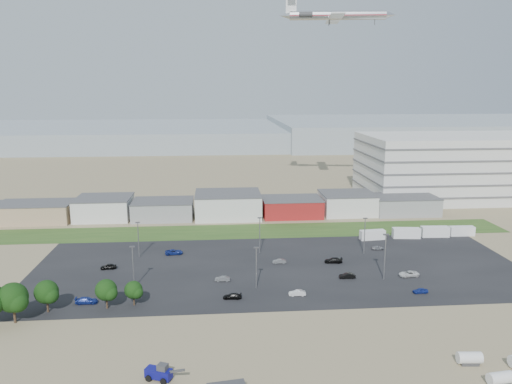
{
  "coord_description": "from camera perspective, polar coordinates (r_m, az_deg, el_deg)",
  "views": [
    {
      "loc": [
        -10.16,
        -96.1,
        43.52
      ],
      "look_at": [
        -0.37,
        22.0,
        18.68
      ],
      "focal_mm": 35.0,
      "sensor_mm": 36.0,
      "label": 1
    }
  ],
  "objects": [
    {
      "name": "box_trailer_c",
      "position": [
        158.09,
        19.76,
        -4.28
      ],
      "size": [
        8.24,
        2.95,
        3.05
      ],
      "primitive_type": null,
      "rotation": [
        0.0,
        0.0,
        -0.05
      ],
      "color": "silver",
      "rests_on": "ground"
    },
    {
      "name": "storage_tank_sw",
      "position": [
        87.29,
        26.14,
        -18.54
      ],
      "size": [
        3.92,
        2.31,
        2.23
      ],
      "primitive_type": null,
      "rotation": [
        0.0,
        0.0,
        0.13
      ],
      "color": "silver",
      "rests_on": "ground"
    },
    {
      "name": "building_row",
      "position": [
        171.84,
        -6.89,
        -1.54
      ],
      "size": [
        170.0,
        20.0,
        8.0
      ],
      "primitive_type": null,
      "color": "silver",
      "rests_on": "ground"
    },
    {
      "name": "parked_car_7",
      "position": [
        127.24,
        2.69,
        -7.91
      ],
      "size": [
        3.46,
        1.33,
        1.13
      ],
      "primitive_type": "imported",
      "rotation": [
        0.0,
        0.0,
        -1.61
      ],
      "color": "#595B5E",
      "rests_on": "ground"
    },
    {
      "name": "lightpole_front_r",
      "position": [
        119.11,
        14.51,
        -7.19
      ],
      "size": [
        1.28,
        0.53,
        10.91
      ],
      "primitive_type": null,
      "color": "slate",
      "rests_on": "ground"
    },
    {
      "name": "tree_left",
      "position": [
        105.74,
        -26.02,
        -11.09
      ],
      "size": [
        5.97,
        5.97,
        8.96
      ],
      "primitive_type": null,
      "color": "black",
      "rests_on": "ground"
    },
    {
      "name": "parked_car_9",
      "position": [
        135.4,
        -9.36,
        -6.78
      ],
      "size": [
        4.94,
        2.72,
        1.31
      ],
      "primitive_type": "imported",
      "rotation": [
        0.0,
        0.0,
        1.69
      ],
      "color": "navy",
      "rests_on": "ground"
    },
    {
      "name": "tree_right",
      "position": [
        105.92,
        -16.75,
        -10.91
      ],
      "size": [
        4.62,
        4.62,
        6.93
      ],
      "primitive_type": null,
      "color": "black",
      "rests_on": "ground"
    },
    {
      "name": "tree_mid",
      "position": [
        108.13,
        -22.82,
        -10.73
      ],
      "size": [
        4.97,
        4.97,
        7.46
      ],
      "primitive_type": null,
      "color": "black",
      "rests_on": "ground"
    },
    {
      "name": "box_trailer_a",
      "position": [
        150.11,
        13.16,
        -4.79
      ],
      "size": [
        7.53,
        3.0,
        2.75
      ],
      "primitive_type": null,
      "rotation": [
        0.0,
        0.0,
        0.1
      ],
      "color": "silver",
      "rests_on": "ground"
    },
    {
      "name": "parked_car_2",
      "position": [
        115.35,
        18.27,
        -10.66
      ],
      "size": [
        3.27,
        1.37,
        1.11
      ],
      "primitive_type": "imported",
      "rotation": [
        0.0,
        0.0,
        -1.55
      ],
      "color": "navy",
      "rests_on": "ground"
    },
    {
      "name": "telehandler",
      "position": [
        81.64,
        -11.08,
        -19.5
      ],
      "size": [
        6.82,
        4.54,
        2.7
      ],
      "primitive_type": null,
      "rotation": [
        0.0,
        0.0,
        -0.4
      ],
      "color": "#0C0D66",
      "rests_on": "ground"
    },
    {
      "name": "box_trailer_b",
      "position": [
        154.13,
        16.79,
        -4.51
      ],
      "size": [
        8.14,
        3.27,
        2.97
      ],
      "primitive_type": null,
      "rotation": [
        0.0,
        0.0,
        -0.1
      ],
      "color": "silver",
      "rests_on": "ground"
    },
    {
      "name": "parked_car_10",
      "position": [
        110.51,
        -18.8,
        -11.65
      ],
      "size": [
        4.56,
        1.93,
        1.31
      ],
      "primitive_type": "imported",
      "rotation": [
        0.0,
        0.0,
        1.59
      ],
      "color": "navy",
      "rests_on": "ground"
    },
    {
      "name": "parked_car_1",
      "position": [
        119.5,
        10.38,
        -9.4
      ],
      "size": [
        3.81,
        1.37,
        1.25
      ],
      "primitive_type": "imported",
      "rotation": [
        0.0,
        0.0,
        -1.58
      ],
      "color": "black",
      "rests_on": "ground"
    },
    {
      "name": "airliner",
      "position": [
        199.56,
        9.3,
        19.32
      ],
      "size": [
        47.31,
        35.6,
        12.85
      ],
      "primitive_type": null,
      "rotation": [
        0.0,
        0.0,
        -0.14
      ],
      "color": "silver"
    },
    {
      "name": "parked_car_13",
      "position": [
        108.88,
        4.73,
        -11.42
      ],
      "size": [
        3.63,
        1.36,
        1.18
      ],
      "primitive_type": "imported",
      "rotation": [
        0.0,
        0.0,
        -1.6
      ],
      "color": "silver",
      "rests_on": "ground"
    },
    {
      "name": "storage_tank_nw",
      "position": [
        90.84,
        23.21,
        -17.01
      ],
      "size": [
        3.92,
        2.17,
        2.28
      ],
      "primitive_type": null,
      "rotation": [
        0.0,
        0.0,
        -0.07
      ],
      "color": "silver",
      "rests_on": "ground"
    },
    {
      "name": "parked_car_8",
      "position": [
        141.33,
        13.73,
        -6.22
      ],
      "size": [
        3.24,
        1.41,
        1.09
      ],
      "primitive_type": "imported",
      "rotation": [
        0.0,
        0.0,
        1.53
      ],
      "color": "#A5A5AA",
      "rests_on": "ground"
    },
    {
      "name": "hills_backdrop",
      "position": [
        415.98,
        2.22,
        6.45
      ],
      "size": [
        700.0,
        200.0,
        9.0
      ],
      "primitive_type": null,
      "color": "gray",
      "rests_on": "ground"
    },
    {
      "name": "grass_strip",
      "position": [
        154.69,
        -0.78,
        -4.5
      ],
      "size": [
        160.0,
        16.0,
        0.02
      ],
      "primitive_type": "cube",
      "color": "#2B4D1D",
      "rests_on": "ground"
    },
    {
      "name": "box_trailer_d",
      "position": [
        162.21,
        22.44,
        -4.14
      ],
      "size": [
        7.46,
        2.49,
        2.78
      ],
      "primitive_type": null,
      "rotation": [
        0.0,
        0.0,
        -0.02
      ],
      "color": "silver",
      "rests_on": "ground"
    },
    {
      "name": "parked_car_0",
      "position": [
        124.04,
        17.06,
        -8.93
      ],
      "size": [
        4.75,
        2.4,
        1.29
      ],
      "primitive_type": "imported",
      "rotation": [
        0.0,
        0.0,
        -1.51
      ],
      "color": "silver",
      "rests_on": "ground"
    },
    {
      "name": "lightpole_front_m",
      "position": [
        110.68,
        0.03,
        -8.66
      ],
      "size": [
        1.12,
        0.47,
        9.52
      ],
      "primitive_type": null,
      "color": "slate",
      "rests_on": "ground"
    },
    {
      "name": "parked_car_5",
      "position": [
        128.45,
        -16.51,
        -8.17
      ],
      "size": [
        3.94,
        1.93,
        1.29
      ],
      "primitive_type": "imported",
      "rotation": [
        0.0,
        0.0,
        -1.46
      ],
      "color": "black",
      "rests_on": "ground"
    },
    {
      "name": "ground",
      "position": [
        105.98,
        1.21,
        -12.41
      ],
      "size": [
        700.0,
        700.0,
        0.0
      ],
      "primitive_type": "plane",
      "color": "#857454",
      "rests_on": "ground"
    },
    {
      "name": "lightpole_back_r",
      "position": [
        135.98,
        12.3,
        -4.93
      ],
      "size": [
        1.16,
        0.48,
        9.86
      ],
      "primitive_type": null,
      "color": "slate",
      "rests_on": "ground"
    },
    {
      "name": "parked_car_3",
      "position": [
        107.18,
        -2.73,
        -11.8
      ],
      "size": [
        4.02,
        1.88,
        1.14
      ],
      "primitive_type": "imported",
      "rotation": [
        0.0,
        0.0,
        -1.65
      ],
      "color": "black",
      "rests_on": "ground"
    },
    {
      "name": "tree_near",
      "position": [
        106.11,
        -13.82,
        -11.01
      ],
      "size": [
        3.92,
        3.92,
        5.87
      ],
      "primitive_type": null,
      "color": "black",
      "rests_on": "ground"
    },
    {
      "name": "lightpole_back_l",
      "position": [
        133.91,
        -13.29,
        -5.32
      ],
      "size": [
        1.12,
        0.46,
        9.48
      ],
      "primitive_type": null,
      "color": "slate",
      "rests_on": "ground"
    },
    {
      "name": "parked_car_12",
      "position": [
        128.97,
        8.84,
        -7.72
      ],
      "size": [
        4.65,
        2.26,
        1.3
      ],
      "primitive_type": "imported",
      "rotation": [
        0.0,
        0.0,
        -1.67
      ],
      "color": "black",
      "rests_on": "ground"
    },
    {
      "name": "parking_lot",
      "position": [
        124.91,
        2.56,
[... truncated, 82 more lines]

